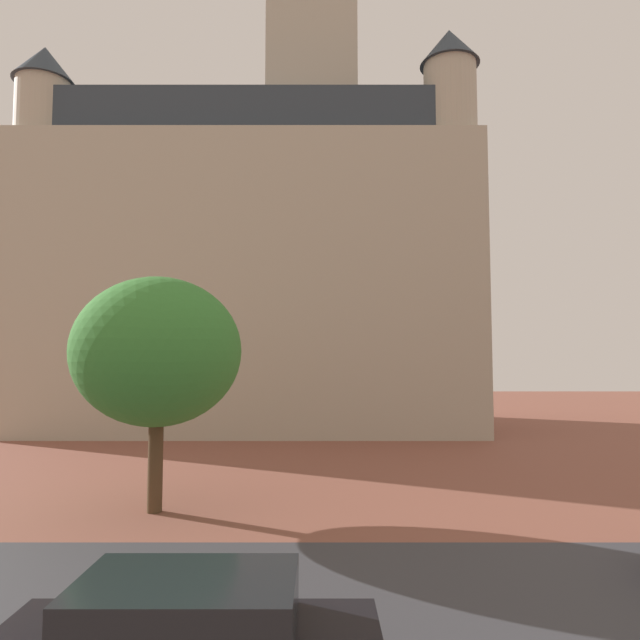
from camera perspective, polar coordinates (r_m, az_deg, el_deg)
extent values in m
plane|color=brown|center=(10.62, -2.13, -26.04)|extent=(120.00, 120.00, 0.00)
cube|color=#38383D|center=(9.11, -2.57, -29.91)|extent=(120.00, 8.28, 0.00)
cube|color=#B2A893|center=(34.35, -6.67, 2.58)|extent=(24.95, 13.01, 15.90)
cube|color=#2D3842|center=(36.56, -6.55, 16.97)|extent=(22.96, 11.97, 2.40)
cube|color=#B2A893|center=(35.98, -0.88, 15.53)|extent=(5.41, 5.41, 32.12)
cylinder|color=#B2A893|center=(32.97, -27.13, 5.93)|extent=(2.80, 2.80, 18.91)
cone|color=#2D3842|center=(36.21, -26.55, 22.46)|extent=(3.20, 3.20, 2.00)
cylinder|color=#B2A893|center=(30.32, 13.45, 7.36)|extent=(2.80, 2.80, 19.88)
cone|color=#2D3842|center=(34.20, 13.11, 25.64)|extent=(3.20, 3.20, 2.00)
cube|color=black|center=(7.09, -13.64, -26.65)|extent=(2.44, 1.57, 0.60)
cylinder|color=#4C3823|center=(15.60, -16.65, -14.11)|extent=(0.39, 0.39, 2.42)
ellipsoid|color=#387F33|center=(15.36, -16.42, -3.11)|extent=(4.42, 4.42, 3.98)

